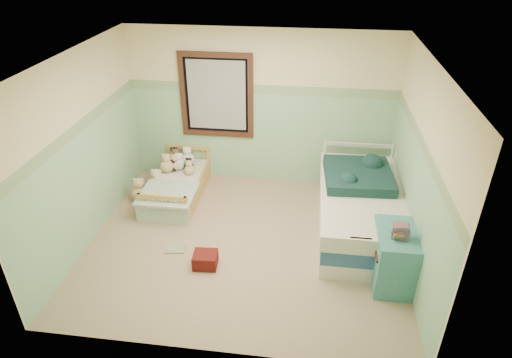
# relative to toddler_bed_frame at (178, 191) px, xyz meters

# --- Properties ---
(floor) EXTENTS (4.20, 3.60, 0.02)m
(floor) POSITION_rel_toddler_bed_frame_xyz_m (1.24, -1.05, -0.11)
(floor) COLOR gray
(floor) RESTS_ON ground
(ceiling) EXTENTS (4.20, 3.60, 0.02)m
(ceiling) POSITION_rel_toddler_bed_frame_xyz_m (1.24, -1.05, 2.41)
(ceiling) COLOR silver
(ceiling) RESTS_ON wall_back
(wall_back) EXTENTS (4.20, 0.04, 2.50)m
(wall_back) POSITION_rel_toddler_bed_frame_xyz_m (1.24, 0.75, 1.15)
(wall_back) COLOR beige
(wall_back) RESTS_ON floor
(wall_front) EXTENTS (4.20, 0.04, 2.50)m
(wall_front) POSITION_rel_toddler_bed_frame_xyz_m (1.24, -2.85, 1.15)
(wall_front) COLOR beige
(wall_front) RESTS_ON floor
(wall_left) EXTENTS (0.04, 3.60, 2.50)m
(wall_left) POSITION_rel_toddler_bed_frame_xyz_m (-0.86, -1.05, 1.15)
(wall_left) COLOR beige
(wall_left) RESTS_ON floor
(wall_right) EXTENTS (0.04, 3.60, 2.50)m
(wall_right) POSITION_rel_toddler_bed_frame_xyz_m (3.34, -1.05, 1.15)
(wall_right) COLOR beige
(wall_right) RESTS_ON floor
(wainscot_mint) EXTENTS (4.20, 0.01, 1.50)m
(wainscot_mint) POSITION_rel_toddler_bed_frame_xyz_m (1.24, 0.74, 0.65)
(wainscot_mint) COLOR #8DC193
(wainscot_mint) RESTS_ON floor
(border_strip) EXTENTS (4.20, 0.01, 0.15)m
(border_strip) POSITION_rel_toddler_bed_frame_xyz_m (1.24, 0.74, 1.48)
(border_strip) COLOR #3F7544
(border_strip) RESTS_ON wall_back
(window_frame) EXTENTS (1.16, 0.06, 1.36)m
(window_frame) POSITION_rel_toddler_bed_frame_xyz_m (0.54, 0.71, 1.35)
(window_frame) COLOR #452417
(window_frame) RESTS_ON wall_back
(window_blinds) EXTENTS (0.92, 0.01, 1.12)m
(window_blinds) POSITION_rel_toddler_bed_frame_xyz_m (0.54, 0.72, 1.35)
(window_blinds) COLOR #B9B9B7
(window_blinds) RESTS_ON window_frame
(toddler_bed_frame) EXTENTS (0.74, 1.49, 0.19)m
(toddler_bed_frame) POSITION_rel_toddler_bed_frame_xyz_m (0.00, 0.00, 0.00)
(toddler_bed_frame) COLOR #C08E40
(toddler_bed_frame) RESTS_ON floor
(toddler_mattress) EXTENTS (0.68, 1.42, 0.12)m
(toddler_mattress) POSITION_rel_toddler_bed_frame_xyz_m (0.00, 0.00, 0.16)
(toddler_mattress) COLOR silver
(toddler_mattress) RESTS_ON toddler_bed_frame
(patchwork_quilt) EXTENTS (0.81, 0.74, 0.03)m
(patchwork_quilt) POSITION_rel_toddler_bed_frame_xyz_m (0.00, -0.46, 0.23)
(patchwork_quilt) COLOR #6791BB
(patchwork_quilt) RESTS_ON toddler_mattress
(plush_bed_brown) EXTENTS (0.18, 0.18, 0.18)m
(plush_bed_brown) POSITION_rel_toddler_bed_frame_xyz_m (-0.15, 0.50, 0.31)
(plush_bed_brown) COLOR brown
(plush_bed_brown) RESTS_ON toddler_mattress
(plush_bed_white) EXTENTS (0.22, 0.22, 0.22)m
(plush_bed_white) POSITION_rel_toddler_bed_frame_xyz_m (0.05, 0.50, 0.32)
(plush_bed_white) COLOR white
(plush_bed_white) RESTS_ON toddler_mattress
(plush_bed_tan) EXTENTS (0.19, 0.19, 0.19)m
(plush_bed_tan) POSITION_rel_toddler_bed_frame_xyz_m (-0.10, 0.28, 0.31)
(plush_bed_tan) COLOR #DBB382
(plush_bed_tan) RESTS_ON toddler_mattress
(plush_bed_dark) EXTENTS (0.16, 0.16, 0.16)m
(plush_bed_dark) POSITION_rel_toddler_bed_frame_xyz_m (0.13, 0.28, 0.30)
(plush_bed_dark) COLOR black
(plush_bed_dark) RESTS_ON toddler_mattress
(plush_floor_cream) EXTENTS (0.27, 0.27, 0.27)m
(plush_floor_cream) POSITION_rel_toddler_bed_frame_xyz_m (-0.36, 0.10, 0.04)
(plush_floor_cream) COLOR beige
(plush_floor_cream) RESTS_ON floor
(plush_floor_tan) EXTENTS (0.27, 0.27, 0.27)m
(plush_floor_tan) POSITION_rel_toddler_bed_frame_xyz_m (-0.55, -0.21, 0.04)
(plush_floor_tan) COLOR #DBB382
(plush_floor_tan) RESTS_ON floor
(twin_bed_frame) EXTENTS (1.08, 2.16, 0.22)m
(twin_bed_frame) POSITION_rel_toddler_bed_frame_xyz_m (2.79, -0.57, 0.01)
(twin_bed_frame) COLOR silver
(twin_bed_frame) RESTS_ON floor
(twin_boxspring) EXTENTS (1.08, 2.16, 0.22)m
(twin_boxspring) POSITION_rel_toddler_bed_frame_xyz_m (2.79, -0.57, 0.23)
(twin_boxspring) COLOR navy
(twin_boxspring) RESTS_ON twin_bed_frame
(twin_mattress) EXTENTS (1.12, 2.20, 0.22)m
(twin_mattress) POSITION_rel_toddler_bed_frame_xyz_m (2.79, -0.57, 0.45)
(twin_mattress) COLOR silver
(twin_mattress) RESTS_ON twin_boxspring
(teal_blanket) EXTENTS (0.97, 1.02, 0.14)m
(teal_blanket) POSITION_rel_toddler_bed_frame_xyz_m (2.74, -0.27, 0.63)
(teal_blanket) COLOR black
(teal_blanket) RESTS_ON twin_mattress
(dresser) EXTENTS (0.45, 0.72, 0.72)m
(dresser) POSITION_rel_toddler_bed_frame_xyz_m (3.10, -1.56, 0.27)
(dresser) COLOR #3B7778
(dresser) RESTS_ON floor
(book_stack) EXTENTS (0.20, 0.17, 0.17)m
(book_stack) POSITION_rel_toddler_bed_frame_xyz_m (3.10, -1.65, 0.71)
(book_stack) COLOR brown
(book_stack) RESTS_ON dresser
(red_pillow) EXTENTS (0.32, 0.28, 0.19)m
(red_pillow) POSITION_rel_toddler_bed_frame_xyz_m (0.82, -1.58, -0.00)
(red_pillow) COLOR maroon
(red_pillow) RESTS_ON floor
(floor_book) EXTENTS (0.27, 0.22, 0.02)m
(floor_book) POSITION_rel_toddler_bed_frame_xyz_m (0.34, -1.32, -0.08)
(floor_book) COLOR gold
(floor_book) RESTS_ON floor
(extra_plush_0) EXTENTS (0.17, 0.17, 0.17)m
(extra_plush_0) POSITION_rel_toddler_bed_frame_xyz_m (0.17, 0.17, 0.30)
(extra_plush_0) COLOR #DBB382
(extra_plush_0) RESTS_ON toddler_mattress
(extra_plush_1) EXTENTS (0.19, 0.19, 0.19)m
(extra_plush_1) POSITION_rel_toddler_bed_frame_xyz_m (-0.04, 0.32, 0.31)
(extra_plush_1) COLOR white
(extra_plush_1) RESTS_ON toddler_mattress
(extra_plush_2) EXTENTS (0.16, 0.16, 0.16)m
(extra_plush_2) POSITION_rel_toddler_bed_frame_xyz_m (-0.20, 0.50, 0.30)
(extra_plush_2) COLOR brown
(extra_plush_2) RESTS_ON toddler_mattress
(extra_plush_3) EXTENTS (0.15, 0.15, 0.15)m
(extra_plush_3) POSITION_rel_toddler_bed_frame_xyz_m (-0.12, 0.25, 0.29)
(extra_plush_3) COLOR black
(extra_plush_3) RESTS_ON toddler_mattress
(extra_plush_4) EXTENTS (0.22, 0.22, 0.22)m
(extra_plush_4) POSITION_rel_toddler_bed_frame_xyz_m (-0.21, 0.21, 0.32)
(extra_plush_4) COLOR #DBB382
(extra_plush_4) RESTS_ON toddler_mattress
(extra_plush_5) EXTENTS (0.19, 0.19, 0.19)m
(extra_plush_5) POSITION_rel_toddler_bed_frame_xyz_m (-0.18, 0.53, 0.31)
(extra_plush_5) COLOR black
(extra_plush_5) RESTS_ON toddler_mattress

